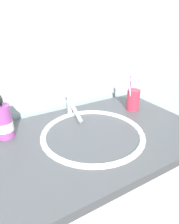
{
  "coord_description": "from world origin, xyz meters",
  "views": [
    {
      "loc": [
        -0.33,
        -0.59,
        1.26
      ],
      "look_at": [
        0.04,
        0.03,
        0.91
      ],
      "focal_mm": 31.75,
      "sensor_mm": 36.0,
      "label": 1
    }
  ],
  "objects": [
    {
      "name": "tiled_wall_back",
      "position": [
        0.0,
        0.33,
        1.2
      ],
      "size": [
        2.18,
        0.04,
        2.4
      ],
      "primitive_type": "cube",
      "color": "silver",
      "rests_on": "ground"
    },
    {
      "name": "vanity_counter",
      "position": [
        0.0,
        0.0,
        0.41
      ],
      "size": [
        0.98,
        0.57,
        0.82
      ],
      "color": "silver",
      "rests_on": "ground"
    },
    {
      "name": "sink_basin",
      "position": [
        0.04,
        -0.0,
        0.79
      ],
      "size": [
        0.43,
        0.43,
        0.11
      ],
      "color": "white",
      "rests_on": "vanity_counter"
    },
    {
      "name": "faucet",
      "position": [
        0.04,
        0.19,
        0.87
      ],
      "size": [
        0.02,
        0.16,
        0.09
      ],
      "color": "silver",
      "rests_on": "sink_basin"
    },
    {
      "name": "toothbrush_cup",
      "position": [
        0.34,
        0.1,
        0.88
      ],
      "size": [
        0.06,
        0.06,
        0.11
      ],
      "primitive_type": "cylinder",
      "color": "#D8334C",
      "rests_on": "vanity_counter"
    },
    {
      "name": "toothbrush_purple",
      "position": [
        0.31,
        0.1,
        0.95
      ],
      "size": [
        0.04,
        0.01,
        0.21
      ],
      "color": "purple",
      "rests_on": "toothbrush_cup"
    },
    {
      "name": "toothbrush_white",
      "position": [
        0.3,
        0.09,
        0.93
      ],
      "size": [
        0.06,
        0.02,
        0.18
      ],
      "color": "white",
      "rests_on": "toothbrush_cup"
    },
    {
      "name": "soap_dispenser",
      "position": [
        -0.27,
        0.16,
        0.89
      ],
      "size": [
        0.07,
        0.07,
        0.17
      ],
      "color": "#B24CA5",
      "rests_on": "vanity_counter"
    }
  ]
}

